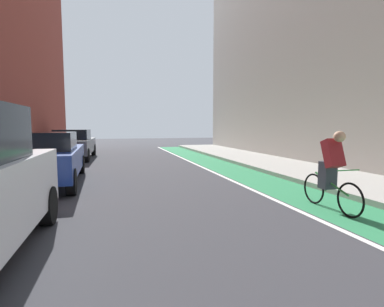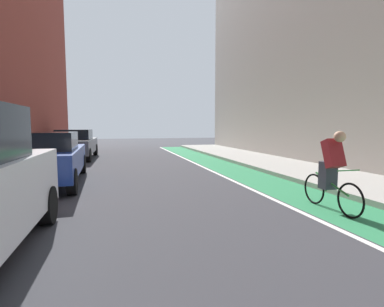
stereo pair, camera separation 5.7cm
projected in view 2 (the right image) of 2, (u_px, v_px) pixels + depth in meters
ground_plane at (179, 218)px, 5.40m from camera, size 71.99×71.99×0.00m
bike_lane_paint at (280, 187)px, 8.17m from camera, size 1.60×32.72×0.00m
lane_divider_stripe at (250, 189)px, 7.94m from camera, size 0.12×32.72×0.00m
sidewalk_right at (348, 181)px, 8.75m from camera, size 3.00×32.72×0.14m
building_facade_right at (375, 11)px, 10.82m from camera, size 2.40×28.72×11.95m
parked_sedan_blue at (45, 157)px, 8.56m from camera, size 2.11×4.67×1.53m
parked_sedan_gray at (75, 144)px, 15.17m from camera, size 1.98×4.59×1.53m
cyclist_trailing at (331, 171)px, 5.86m from camera, size 0.48×1.71×1.61m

